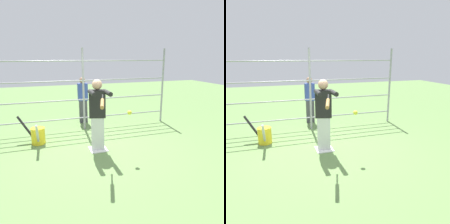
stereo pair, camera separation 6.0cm
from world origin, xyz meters
The scene contains 8 objects.
ground_plane centered at (0.00, 0.00, 0.00)m, with size 24.00×24.00×0.00m, color #608447.
home_plate centered at (0.00, 0.00, 0.01)m, with size 0.40×0.40×0.02m.
fence_backstop centered at (0.00, -1.60, 1.20)m, with size 5.32×0.06×2.39m.
batter centered at (0.00, 0.02, 0.90)m, with size 0.42×0.64×1.67m.
baseball_bat_swinging centered at (0.14, 0.93, 1.35)m, with size 0.29×0.82×0.12m.
softball_in_flight centered at (-0.54, 0.59, 1.02)m, with size 0.10×0.10×0.10m.
bat_bucket centered at (1.36, -0.83, 0.23)m, with size 0.69×1.05×0.69m.
bystander_behind_fence centered at (-0.10, -2.29, 0.78)m, with size 0.31×0.19×1.51m.
Camera 2 is at (1.15, 4.70, 2.19)m, focal length 35.00 mm.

